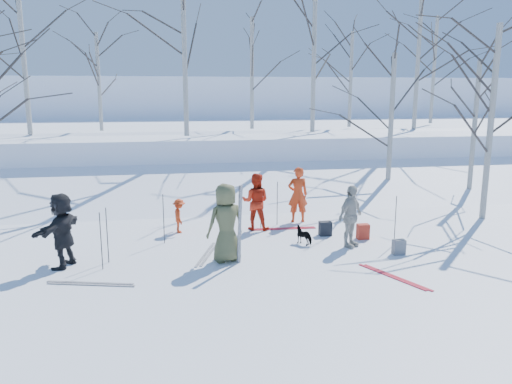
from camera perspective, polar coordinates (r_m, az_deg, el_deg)
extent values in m
plane|color=white|center=(12.57, 1.17, -7.16)|extent=(120.00, 120.00, 0.00)
cube|color=white|center=(19.22, -2.78, -0.16)|extent=(70.00, 9.49, 4.12)
cube|color=white|center=(28.94, -5.23, 5.41)|extent=(70.00, 18.00, 2.20)
cube|color=white|center=(49.78, -7.22, 9.02)|extent=(90.00, 30.00, 6.00)
imported|color=#4D5030|center=(11.86, -3.45, -3.54)|extent=(1.07, 0.86, 1.89)
imported|color=red|center=(15.50, 4.80, -0.31)|extent=(0.65, 0.45, 1.73)
imported|color=red|center=(14.59, -0.04, -1.11)|extent=(0.97, 0.86, 1.68)
imported|color=red|center=(14.52, -8.77, -2.71)|extent=(0.41, 0.66, 0.99)
imported|color=beige|center=(13.19, 10.74, -2.75)|extent=(1.01, 0.90, 1.64)
imported|color=black|center=(12.32, -21.30, -4.09)|extent=(1.08, 1.70, 1.75)
imported|color=black|center=(13.42, 5.55, -4.93)|extent=(0.55, 0.60, 0.48)
cube|color=silver|center=(11.68, -1.87, -3.75)|extent=(0.09, 0.16, 1.90)
cube|color=silver|center=(11.67, -1.88, -3.76)|extent=(0.14, 0.23, 1.89)
cylinder|color=black|center=(15.13, 2.44, -1.32)|extent=(0.02, 0.02, 1.34)
cylinder|color=black|center=(13.53, -10.51, -3.04)|extent=(0.02, 0.02, 1.34)
cylinder|color=black|center=(11.89, -17.29, -5.39)|extent=(0.02, 0.02, 1.34)
cylinder|color=black|center=(12.32, -16.64, -4.77)|extent=(0.02, 0.02, 1.34)
cylinder|color=black|center=(13.62, 15.63, -3.18)|extent=(0.02, 0.02, 1.34)
cylinder|color=black|center=(14.77, 0.57, -1.62)|extent=(0.02, 0.02, 1.34)
cube|color=#A9291A|center=(14.11, 12.12, -4.44)|extent=(0.32, 0.22, 0.42)
cube|color=slate|center=(13.02, 16.01, -6.08)|extent=(0.30, 0.20, 0.38)
cube|color=black|center=(14.27, 7.92, -4.15)|extent=(0.34, 0.24, 0.40)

